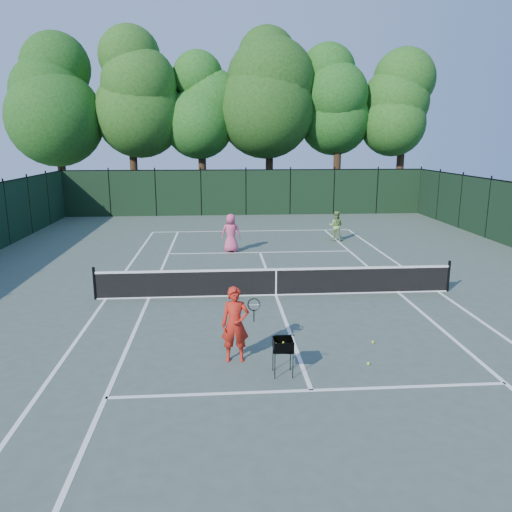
{
  "coord_description": "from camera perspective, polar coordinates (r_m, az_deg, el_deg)",
  "views": [
    {
      "loc": [
        -1.8,
        -15.54,
        4.97
      ],
      "look_at": [
        -0.58,
        1.0,
        1.1
      ],
      "focal_mm": 35.0,
      "sensor_mm": 36.0,
      "label": 1
    }
  ],
  "objects": [
    {
      "name": "loose_ball_midcourt",
      "position": [
        12.99,
        13.22,
        -9.57
      ],
      "size": [
        0.07,
        0.07,
        0.07
      ],
      "primitive_type": "sphere",
      "color": "#D4E72F",
      "rests_on": "ground"
    },
    {
      "name": "center_service_line",
      "position": [
        16.42,
        2.29,
        -4.49
      ],
      "size": [
        0.1,
        12.8,
        0.01
      ],
      "primitive_type": "cube",
      "color": "white",
      "rests_on": "ground"
    },
    {
      "name": "sideline_singles_left",
      "position": [
        16.48,
        -12.13,
        -4.71
      ],
      "size": [
        0.1,
        23.77,
        0.01
      ],
      "primitive_type": "cube",
      "color": "white",
      "rests_on": "ground"
    },
    {
      "name": "tree_4",
      "position": [
        38.3,
        9.53,
        17.71
      ],
      "size": [
        6.2,
        6.2,
        12.97
      ],
      "color": "black",
      "rests_on": "ground"
    },
    {
      "name": "tree_1",
      "position": [
        38.23,
        -14.28,
        18.33
      ],
      "size": [
        6.8,
        6.8,
        13.98
      ],
      "color": "black",
      "rests_on": "ground"
    },
    {
      "name": "baseline_far",
      "position": [
        27.93,
        -0.46,
        2.89
      ],
      "size": [
        10.97,
        0.1,
        0.01
      ],
      "primitive_type": "cube",
      "color": "white",
      "rests_on": "ground"
    },
    {
      "name": "ball_hopper",
      "position": [
        10.86,
        3.11,
        -10.14
      ],
      "size": [
        0.49,
        0.49,
        0.81
      ],
      "rotation": [
        0.0,
        0.0,
        -0.16
      ],
      "color": "black",
      "rests_on": "ground"
    },
    {
      "name": "service_line_near",
      "position": [
        10.56,
        6.33,
        -15.01
      ],
      "size": [
        8.23,
        0.1,
        0.01
      ],
      "primitive_type": "cube",
      "color": "white",
      "rests_on": "ground"
    },
    {
      "name": "tree_3",
      "position": [
        38.25,
        1.59,
        19.18
      ],
      "size": [
        7.0,
        7.0,
        14.45
      ],
      "color": "black",
      "rests_on": "ground"
    },
    {
      "name": "service_line_far",
      "position": [
        22.57,
        0.46,
        0.42
      ],
      "size": [
        8.23,
        0.1,
        0.01
      ],
      "primitive_type": "cube",
      "color": "white",
      "rests_on": "ground"
    },
    {
      "name": "coach",
      "position": [
        11.46,
        -2.39,
        -7.8
      ],
      "size": [
        0.93,
        0.61,
        1.75
      ],
      "rotation": [
        0.0,
        0.0,
        -0.01
      ],
      "color": "red",
      "rests_on": "ground"
    },
    {
      "name": "player_green",
      "position": [
        25.44,
        9.11,
        3.42
      ],
      "size": [
        0.87,
        0.76,
        1.5
      ],
      "rotation": [
        0.0,
        0.0,
        2.84
      ],
      "color": "#7CA552",
      "rests_on": "ground"
    },
    {
      "name": "player_pink",
      "position": [
        22.54,
        -2.88,
        2.64
      ],
      "size": [
        0.89,
        0.61,
        1.75
      ],
      "rotation": [
        0.0,
        0.0,
        3.08
      ],
      "color": "#D04972",
      "rests_on": "ground"
    },
    {
      "name": "sideline_doubles_left",
      "position": [
        16.73,
        -16.8,
        -4.72
      ],
      "size": [
        0.1,
        23.77,
        0.01
      ],
      "primitive_type": "cube",
      "color": "white",
      "rests_on": "ground"
    },
    {
      "name": "fence_far",
      "position": [
        33.77,
        -1.16,
        7.23
      ],
      "size": [
        24.0,
        0.05,
        3.0
      ],
      "primitive_type": "cube",
      "color": "black",
      "rests_on": "ground"
    },
    {
      "name": "tree_2",
      "position": [
        37.46,
        -6.34,
        17.28
      ],
      "size": [
        6.0,
        6.0,
        12.4
      ],
      "color": "black",
      "rests_on": "ground"
    },
    {
      "name": "sideline_singles_right",
      "position": [
        17.36,
        15.94,
        -4.02
      ],
      "size": [
        0.1,
        23.77,
        0.01
      ],
      "primitive_type": "cube",
      "color": "white",
      "rests_on": "ground"
    },
    {
      "name": "tennis_net",
      "position": [
        16.28,
        2.3,
        -2.9
      ],
      "size": [
        11.69,
        0.09,
        1.06
      ],
      "color": "black",
      "rests_on": "ground"
    },
    {
      "name": "tree_0",
      "position": [
        38.83,
        -21.97,
        16.94
      ],
      "size": [
        6.4,
        6.4,
        13.14
      ],
      "color": "black",
      "rests_on": "ground"
    },
    {
      "name": "sideline_doubles_right",
      "position": [
        17.87,
        20.08,
        -3.83
      ],
      "size": [
        0.1,
        23.77,
        0.01
      ],
      "primitive_type": "cube",
      "color": "white",
      "rests_on": "ground"
    },
    {
      "name": "tree_5",
      "position": [
        40.19,
        16.57,
        16.52
      ],
      "size": [
        5.8,
        5.8,
        12.23
      ],
      "color": "black",
      "rests_on": "ground"
    },
    {
      "name": "ground",
      "position": [
        16.42,
        2.29,
        -4.5
      ],
      "size": [
        90.0,
        90.0,
        0.0
      ],
      "primitive_type": "plane",
      "color": "#435248",
      "rests_on": "ground"
    },
    {
      "name": "loose_ball_near_cart",
      "position": [
        11.82,
        12.72,
        -11.9
      ],
      "size": [
        0.07,
        0.07,
        0.07
      ],
      "primitive_type": "sphere",
      "color": "#D9F532",
      "rests_on": "ground"
    }
  ]
}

